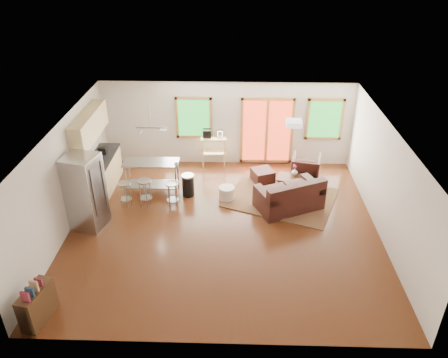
{
  "coord_description": "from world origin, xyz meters",
  "views": [
    {
      "loc": [
        0.28,
        -8.78,
        6.34
      ],
      "look_at": [
        0.0,
        0.3,
        1.2
      ],
      "focal_mm": 35.0,
      "sensor_mm": 36.0,
      "label": 1
    }
  ],
  "objects_px": {
    "armchair": "(306,166)",
    "refrigerator": "(85,192)",
    "rug": "(281,198)",
    "coffee_table": "(293,179)",
    "loveseat": "(290,197)",
    "ottoman": "(263,176)",
    "island": "(152,171)",
    "kitchen_cart": "(213,141)"
  },
  "relations": [
    {
      "from": "loveseat",
      "to": "island",
      "type": "relative_size",
      "value": 1.26
    },
    {
      "from": "armchair",
      "to": "rug",
      "type": "bearing_deg",
      "value": 67.29
    },
    {
      "from": "refrigerator",
      "to": "loveseat",
      "type": "bearing_deg",
      "value": 24.49
    },
    {
      "from": "refrigerator",
      "to": "island",
      "type": "relative_size",
      "value": 1.26
    },
    {
      "from": "refrigerator",
      "to": "coffee_table",
      "type": "bearing_deg",
      "value": 34.76
    },
    {
      "from": "loveseat",
      "to": "ottoman",
      "type": "distance_m",
      "value": 1.56
    },
    {
      "from": "ottoman",
      "to": "coffee_table",
      "type": "bearing_deg",
      "value": -23.88
    },
    {
      "from": "armchair",
      "to": "kitchen_cart",
      "type": "distance_m",
      "value": 2.9
    },
    {
      "from": "armchair",
      "to": "island",
      "type": "height_order",
      "value": "island"
    },
    {
      "from": "rug",
      "to": "refrigerator",
      "type": "relative_size",
      "value": 1.47
    },
    {
      "from": "coffee_table",
      "to": "island",
      "type": "distance_m",
      "value": 3.95
    },
    {
      "from": "ottoman",
      "to": "island",
      "type": "relative_size",
      "value": 0.38
    },
    {
      "from": "rug",
      "to": "refrigerator",
      "type": "height_order",
      "value": "refrigerator"
    },
    {
      "from": "rug",
      "to": "armchair",
      "type": "height_order",
      "value": "armchair"
    },
    {
      "from": "kitchen_cart",
      "to": "armchair",
      "type": "bearing_deg",
      "value": -16.13
    },
    {
      "from": "loveseat",
      "to": "coffee_table",
      "type": "height_order",
      "value": "loveseat"
    },
    {
      "from": "loveseat",
      "to": "kitchen_cart",
      "type": "bearing_deg",
      "value": 106.17
    },
    {
      "from": "loveseat",
      "to": "ottoman",
      "type": "bearing_deg",
      "value": 89.07
    },
    {
      "from": "rug",
      "to": "coffee_table",
      "type": "relative_size",
      "value": 2.81
    },
    {
      "from": "coffee_table",
      "to": "island",
      "type": "height_order",
      "value": "island"
    },
    {
      "from": "rug",
      "to": "island",
      "type": "height_order",
      "value": "island"
    },
    {
      "from": "refrigerator",
      "to": "ottoman",
      "type": "bearing_deg",
      "value": 42.24
    },
    {
      "from": "coffee_table",
      "to": "island",
      "type": "relative_size",
      "value": 0.66
    },
    {
      "from": "island",
      "to": "kitchen_cart",
      "type": "height_order",
      "value": "kitchen_cart"
    },
    {
      "from": "rug",
      "to": "coffee_table",
      "type": "bearing_deg",
      "value": 55.06
    },
    {
      "from": "refrigerator",
      "to": "rug",
      "type": "bearing_deg",
      "value": 30.51
    },
    {
      "from": "kitchen_cart",
      "to": "ottoman",
      "type": "bearing_deg",
      "value": -34.34
    },
    {
      "from": "island",
      "to": "armchair",
      "type": "bearing_deg",
      "value": 11.92
    },
    {
      "from": "rug",
      "to": "coffee_table",
      "type": "xyz_separation_m",
      "value": [
        0.37,
        0.54,
        0.29
      ]
    },
    {
      "from": "coffee_table",
      "to": "island",
      "type": "xyz_separation_m",
      "value": [
        -3.92,
        -0.32,
        0.35
      ]
    },
    {
      "from": "armchair",
      "to": "refrigerator",
      "type": "bearing_deg",
      "value": 36.39
    },
    {
      "from": "ottoman",
      "to": "kitchen_cart",
      "type": "xyz_separation_m",
      "value": [
        -1.5,
        1.02,
        0.62
      ]
    },
    {
      "from": "loveseat",
      "to": "refrigerator",
      "type": "height_order",
      "value": "refrigerator"
    },
    {
      "from": "refrigerator",
      "to": "armchair",
      "type": "bearing_deg",
      "value": 38.63
    },
    {
      "from": "rug",
      "to": "loveseat",
      "type": "distance_m",
      "value": 0.63
    },
    {
      "from": "loveseat",
      "to": "armchair",
      "type": "relative_size",
      "value": 2.34
    },
    {
      "from": "coffee_table",
      "to": "refrigerator",
      "type": "bearing_deg",
      "value": -159.65
    },
    {
      "from": "armchair",
      "to": "island",
      "type": "bearing_deg",
      "value": 24.09
    },
    {
      "from": "refrigerator",
      "to": "kitchen_cart",
      "type": "distance_m",
      "value": 4.39
    },
    {
      "from": "coffee_table",
      "to": "rug",
      "type": "bearing_deg",
      "value": -124.94
    },
    {
      "from": "island",
      "to": "refrigerator",
      "type": "bearing_deg",
      "value": -128.54
    },
    {
      "from": "armchair",
      "to": "refrigerator",
      "type": "xyz_separation_m",
      "value": [
        -5.62,
        -2.53,
        0.54
      ]
    }
  ]
}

